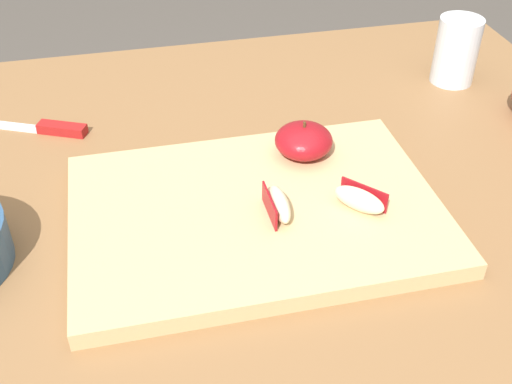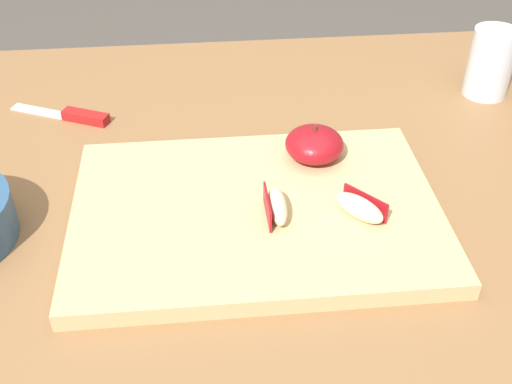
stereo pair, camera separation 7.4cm
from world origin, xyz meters
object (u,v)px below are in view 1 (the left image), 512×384
at_px(apple_wedge_back, 360,199).
at_px(paring_knife, 53,128).
at_px(cutting_board, 256,213).
at_px(drinking_glass_water, 456,51).
at_px(apple_wedge_left, 278,204).
at_px(apple_half_skin_up, 304,141).

height_order(apple_wedge_back, paring_knife, apple_wedge_back).
relative_size(cutting_board, drinking_glass_water, 4.09).
bearing_deg(apple_wedge_back, paring_knife, 140.88).
relative_size(cutting_board, apple_wedge_back, 6.96).
height_order(cutting_board, paring_knife, cutting_board).
bearing_deg(apple_wedge_left, cutting_board, 136.43).
bearing_deg(drinking_glass_water, apple_wedge_left, -141.26).
xyz_separation_m(apple_wedge_left, drinking_glass_water, (0.37, 0.29, 0.02)).
bearing_deg(apple_wedge_left, drinking_glass_water, 38.74).
relative_size(apple_wedge_back, paring_knife, 0.40).
height_order(cutting_board, apple_wedge_left, apple_wedge_left).
xyz_separation_m(apple_half_skin_up, apple_wedge_back, (0.03, -0.12, -0.01)).
relative_size(apple_wedge_left, apple_wedge_back, 1.03).
distance_m(apple_wedge_back, paring_knife, 0.46).
height_order(apple_wedge_left, paring_knife, apple_wedge_left).
xyz_separation_m(apple_half_skin_up, paring_knife, (-0.32, 0.16, -0.04)).
bearing_deg(apple_wedge_back, drinking_glass_water, 48.30).
distance_m(apple_wedge_left, apple_wedge_back, 0.09).
height_order(cutting_board, apple_half_skin_up, apple_half_skin_up).
relative_size(cutting_board, apple_wedge_left, 6.73).
distance_m(apple_wedge_left, paring_knife, 0.38).
bearing_deg(paring_knife, drinking_glass_water, 1.61).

